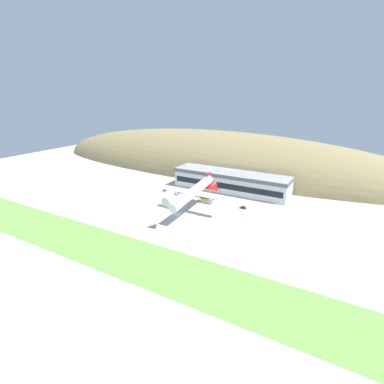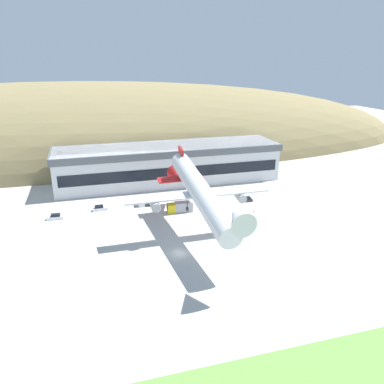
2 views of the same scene
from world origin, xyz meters
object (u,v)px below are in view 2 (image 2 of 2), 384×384
at_px(traffic_cone_0, 254,211).
at_px(service_car_0, 246,200).
at_px(service_car_1, 100,208).
at_px(service_car_2, 55,217).
at_px(fuel_truck, 180,207).
at_px(box_truck, 148,200).
at_px(terminal_building, 169,162).
at_px(cargo_airplane, 199,192).

bearing_deg(traffic_cone_0, service_car_0, 81.02).
height_order(service_car_0, service_car_1, service_car_1).
height_order(service_car_2, fuel_truck, fuel_truck).
distance_m(service_car_0, box_truck, 31.18).
bearing_deg(terminal_building, service_car_0, -53.89).
relative_size(terminal_building, box_truck, 13.01).
bearing_deg(service_car_0, box_truck, 169.94).
xyz_separation_m(service_car_1, fuel_truck, (22.97, -7.57, 0.77)).
height_order(service_car_1, traffic_cone_0, service_car_1).
height_order(service_car_0, box_truck, box_truck).
height_order(service_car_2, box_truck, box_truck).
relative_size(terminal_building, fuel_truck, 10.41).
height_order(cargo_airplane, service_car_2, cargo_airplane).
bearing_deg(fuel_truck, service_car_0, 6.20).
xyz_separation_m(service_car_1, traffic_cone_0, (44.16, -13.43, -0.40)).
xyz_separation_m(cargo_airplane, box_truck, (-8.59, 26.06, -10.98)).
height_order(service_car_1, fuel_truck, fuel_truck).
relative_size(box_truck, traffic_cone_0, 10.70).
bearing_deg(service_car_1, box_truck, 1.24).
xyz_separation_m(terminal_building, box_truck, (-11.32, -21.11, -6.21)).
distance_m(service_car_0, service_car_2, 57.97).
xyz_separation_m(service_car_0, traffic_cone_0, (-1.31, -8.30, -0.35)).
relative_size(terminal_building, service_car_1, 17.96).
relative_size(service_car_0, traffic_cone_0, 6.84).
relative_size(cargo_airplane, service_car_0, 13.43).
bearing_deg(service_car_2, terminal_building, 32.56).
distance_m(terminal_building, service_car_0, 33.64).
distance_m(service_car_1, box_truck, 14.81).
bearing_deg(service_car_0, service_car_1, 173.57).
relative_size(service_car_2, traffic_cone_0, 7.93).
height_order(cargo_airplane, fuel_truck, cargo_airplane).
xyz_separation_m(service_car_0, fuel_truck, (-22.51, -2.45, 0.82)).
xyz_separation_m(service_car_0, service_car_2, (-57.94, 1.93, 0.05)).
height_order(service_car_1, box_truck, box_truck).
height_order(terminal_building, fuel_truck, terminal_building).
xyz_separation_m(service_car_1, box_truck, (14.79, 0.32, 0.87)).
distance_m(terminal_building, box_truck, 24.75).
bearing_deg(service_car_1, service_car_0, -6.43).
relative_size(cargo_airplane, service_car_1, 11.85).
bearing_deg(box_truck, traffic_cone_0, -25.08).
relative_size(terminal_building, service_car_0, 20.35).
xyz_separation_m(cargo_airplane, fuel_truck, (-0.41, 18.17, -11.09)).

